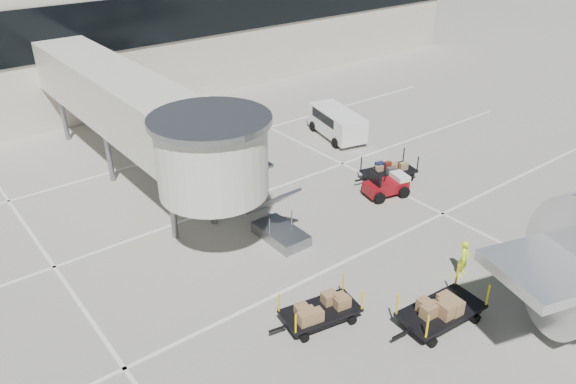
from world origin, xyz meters
name	(u,v)px	position (x,y,z in m)	size (l,w,h in m)	color
ground	(386,282)	(0.00, 0.00, 0.00)	(140.00, 140.00, 0.00)	#BBB3A7
lane_markings	(240,197)	(-0.67, 9.33, 0.01)	(40.00, 30.00, 0.02)	white
terminal	(85,38)	(-0.35, 29.94, 4.11)	(64.00, 12.11, 15.20)	beige
jet_bridge	(144,114)	(-3.97, 12.26, 4.28)	(5.70, 20.40, 6.03)	silver
baggage_tug	(387,186)	(5.25, 4.97, 0.53)	(2.39, 1.83, 1.45)	maroon
suitcase_cart	(390,172)	(6.62, 6.04, 0.49)	(3.52, 1.99, 1.35)	black
box_cart_near	(442,309)	(-0.20, -2.81, 0.60)	(3.88, 1.78, 1.50)	black
box_cart_far	(320,310)	(-3.59, -0.18, 0.53)	(3.47, 1.85, 1.33)	black
ground_worker	(464,258)	(2.75, -1.51, 0.77)	(0.56, 0.37, 1.55)	#CFFD1A
minivan	(336,121)	(8.42, 12.30, 1.01)	(2.76, 4.74, 1.69)	white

